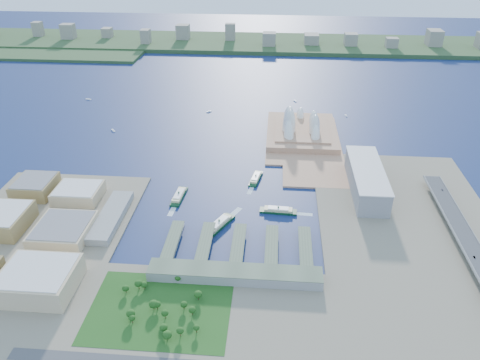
# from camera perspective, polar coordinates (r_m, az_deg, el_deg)

# --- Properties ---
(ground) EXTENTS (3000.00, 3000.00, 0.00)m
(ground) POSITION_cam_1_polar(r_m,az_deg,el_deg) (660.60, -0.87, -4.24)
(ground) COLOR #101D4A
(ground) RESTS_ON ground
(west_land) EXTENTS (220.00, 390.00, 3.00)m
(west_land) POSITION_cam_1_polar(r_m,az_deg,el_deg) (649.16, -24.60, -7.92)
(west_land) COLOR #7A715E
(west_land) RESTS_ON ground
(south_land) EXTENTS (720.00, 180.00, 3.00)m
(south_land) POSITION_cam_1_polar(r_m,az_deg,el_deg) (500.41, -3.24, -17.61)
(south_land) COLOR #7A715E
(south_land) RESTS_ON ground
(east_land) EXTENTS (240.00, 500.00, 3.00)m
(east_land) POSITION_cam_1_polar(r_m,az_deg,el_deg) (644.10, 20.63, -7.30)
(east_land) COLOR #7A715E
(east_land) RESTS_ON ground
(peninsula) EXTENTS (135.00, 220.00, 3.00)m
(peninsula) POSITION_cam_1_polar(r_m,az_deg,el_deg) (886.74, 7.68, 4.96)
(peninsula) COLOR tan
(peninsula) RESTS_ON ground
(far_shore) EXTENTS (2200.00, 260.00, 12.00)m
(far_shore) POSITION_cam_1_polar(r_m,az_deg,el_deg) (1568.75, 2.63, 16.32)
(far_shore) COLOR #2D4926
(far_shore) RESTS_ON ground
(opera_house) EXTENTS (134.00, 180.00, 58.00)m
(opera_house) POSITION_cam_1_polar(r_m,az_deg,el_deg) (892.84, 7.60, 7.28)
(opera_house) COLOR white
(opera_house) RESTS_ON peninsula
(toaster_building) EXTENTS (45.00, 155.00, 35.00)m
(toaster_building) POSITION_cam_1_polar(r_m,az_deg,el_deg) (729.53, 15.16, 0.05)
(toaster_building) COLOR gray
(toaster_building) RESTS_ON east_land
(expressway) EXTENTS (26.00, 340.00, 11.85)m
(expressway) POSITION_cam_1_polar(r_m,az_deg,el_deg) (652.35, 26.05, -7.29)
(expressway) COLOR gray
(expressway) RESTS_ON east_land
(west_buildings) EXTENTS (200.00, 280.00, 27.00)m
(west_buildings) POSITION_cam_1_polar(r_m,az_deg,el_deg) (665.32, -23.56, -5.10)
(west_buildings) COLOR olive
(west_buildings) RESTS_ON west_land
(ferry_wharves) EXTENTS (184.00, 90.00, 9.30)m
(ferry_wharves) POSITION_cam_1_polar(r_m,az_deg,el_deg) (596.25, -0.21, -7.95)
(ferry_wharves) COLOR #4A5943
(ferry_wharves) RESTS_ON ground
(terminal_building) EXTENTS (200.00, 28.00, 12.00)m
(terminal_building) POSITION_cam_1_polar(r_m,az_deg,el_deg) (547.23, -0.64, -11.42)
(terminal_building) COLOR gray
(terminal_building) RESTS_ON south_land
(park) EXTENTS (150.00, 110.00, 16.00)m
(park) POSITION_cam_1_polar(r_m,az_deg,el_deg) (517.13, -9.80, -14.66)
(park) COLOR #194714
(park) RESTS_ON south_land
(far_skyline) EXTENTS (1900.00, 140.00, 55.00)m
(far_skyline) POSITION_cam_1_polar(r_m,az_deg,el_deg) (1541.81, 2.62, 17.36)
(far_skyline) COLOR gray
(far_skyline) RESTS_ON far_shore
(ferry_a) EXTENTS (18.13, 54.95, 10.21)m
(ferry_a) POSITION_cam_1_polar(r_m,az_deg,el_deg) (701.86, -7.46, -1.79)
(ferry_a) COLOR #0D371B
(ferry_a) RESTS_ON ground
(ferry_b) EXTENTS (21.69, 51.33, 9.43)m
(ferry_b) POSITION_cam_1_polar(r_m,az_deg,el_deg) (743.43, 1.94, 0.36)
(ferry_b) COLOR #0D371B
(ferry_b) RESTS_ON ground
(ferry_c) EXTENTS (39.77, 58.61, 11.02)m
(ferry_c) POSITION_cam_1_polar(r_m,az_deg,el_deg) (634.70, -2.55, -5.25)
(ferry_c) COLOR #0D371B
(ferry_c) RESTS_ON ground
(ferry_d) EXTENTS (53.19, 16.35, 9.93)m
(ferry_d) POSITION_cam_1_polar(r_m,az_deg,el_deg) (665.19, 4.68, -3.57)
(ferry_d) COLOR #0D371B
(ferry_d) RESTS_ON ground
(boat_a) EXTENTS (11.14, 12.73, 2.62)m
(boat_a) POSITION_cam_1_polar(r_m,az_deg,el_deg) (949.63, -15.20, 5.87)
(boat_a) COLOR white
(boat_a) RESTS_ON ground
(boat_b) EXTENTS (10.48, 9.66, 2.86)m
(boat_b) POSITION_cam_1_polar(r_m,az_deg,el_deg) (1011.36, -3.81, 8.34)
(boat_b) COLOR white
(boat_b) RESTS_ON ground
(boat_c) EXTENTS (4.62, 10.96, 2.39)m
(boat_c) POSITION_cam_1_polar(r_m,az_deg,el_deg) (1012.87, 12.80, 7.68)
(boat_c) COLOR white
(boat_c) RESTS_ON ground
(boat_d) EXTENTS (15.23, 8.28, 2.54)m
(boat_d) POSITION_cam_1_polar(r_m,az_deg,el_deg) (1134.96, -18.00, 9.36)
(boat_d) COLOR white
(boat_d) RESTS_ON ground
(boat_e) EXTENTS (8.04, 10.41, 2.50)m
(boat_e) POSITION_cam_1_polar(r_m,az_deg,el_deg) (1077.85, 6.71, 9.57)
(boat_e) COLOR white
(boat_e) RESTS_ON ground
(car_b) EXTENTS (1.41, 4.03, 1.33)m
(car_b) POSITION_cam_1_polar(r_m,az_deg,el_deg) (625.60, 26.67, -8.40)
(car_b) COLOR slate
(car_b) RESTS_ON expressway
(car_c) EXTENTS (1.67, 4.11, 1.19)m
(car_c) POSITION_cam_1_polar(r_m,az_deg,el_deg) (750.64, 23.43, -1.07)
(car_c) COLOR slate
(car_c) RESTS_ON expressway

